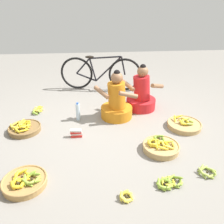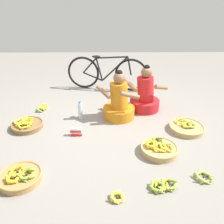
{
  "view_description": "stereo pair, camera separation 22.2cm",
  "coord_description": "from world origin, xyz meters",
  "px_view_note": "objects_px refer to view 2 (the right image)",
  "views": [
    {
      "loc": [
        -0.26,
        -3.16,
        1.88
      ],
      "look_at": [
        0.0,
        -0.2,
        0.35
      ],
      "focal_mm": 37.54,
      "sensor_mm": 36.0,
      "label": 1
    },
    {
      "loc": [
        -0.04,
        -3.17,
        1.88
      ],
      "look_at": [
        0.0,
        -0.2,
        0.35
      ],
      "focal_mm": 37.54,
      "sensor_mm": 36.0,
      "label": 2
    }
  ],
  "objects_px": {
    "packet_carton_stack": "(76,132)",
    "loose_bananas_near_bicycle": "(42,108)",
    "banana_basket_mid_left": "(159,149)",
    "vendor_woman_behind": "(145,96)",
    "bicycle_leaning": "(107,73)",
    "loose_bananas_front_center": "(162,186)",
    "water_bottle": "(80,111)",
    "vendor_woman_front": "(119,103)",
    "loose_bananas_mid_right": "(203,177)",
    "banana_basket_near_vendor": "(27,125)",
    "banana_basket_back_center": "(186,127)",
    "loose_bananas_back_right": "(117,197)",
    "banana_basket_front_left": "(20,177)"
  },
  "relations": [
    {
      "from": "vendor_woman_front",
      "to": "water_bottle",
      "type": "bearing_deg",
      "value": -175.82
    },
    {
      "from": "banana_basket_back_center",
      "to": "banana_basket_mid_left",
      "type": "bearing_deg",
      "value": -133.67
    },
    {
      "from": "vendor_woman_front",
      "to": "banana_basket_near_vendor",
      "type": "xyz_separation_m",
      "value": [
        -1.43,
        -0.33,
        -0.21
      ]
    },
    {
      "from": "loose_bananas_front_center",
      "to": "vendor_woman_front",
      "type": "bearing_deg",
      "value": 104.27
    },
    {
      "from": "banana_basket_back_center",
      "to": "loose_bananas_back_right",
      "type": "bearing_deg",
      "value": -129.69
    },
    {
      "from": "loose_bananas_mid_right",
      "to": "packet_carton_stack",
      "type": "height_order",
      "value": "packet_carton_stack"
    },
    {
      "from": "packet_carton_stack",
      "to": "vendor_woman_behind",
      "type": "bearing_deg",
      "value": 37.36
    },
    {
      "from": "banana_basket_back_center",
      "to": "loose_bananas_mid_right",
      "type": "distance_m",
      "value": 1.05
    },
    {
      "from": "water_bottle",
      "to": "vendor_woman_front",
      "type": "bearing_deg",
      "value": 4.18
    },
    {
      "from": "bicycle_leaning",
      "to": "loose_bananas_front_center",
      "type": "distance_m",
      "value": 2.96
    },
    {
      "from": "banana_basket_mid_left",
      "to": "loose_bananas_mid_right",
      "type": "distance_m",
      "value": 0.64
    },
    {
      "from": "loose_bananas_near_bicycle",
      "to": "banana_basket_mid_left",
      "type": "bearing_deg",
      "value": -34.96
    },
    {
      "from": "packet_carton_stack",
      "to": "vendor_woman_front",
      "type": "bearing_deg",
      "value": 40.92
    },
    {
      "from": "banana_basket_front_left",
      "to": "loose_bananas_back_right",
      "type": "height_order",
      "value": "banana_basket_front_left"
    },
    {
      "from": "bicycle_leaning",
      "to": "loose_bananas_front_center",
      "type": "xyz_separation_m",
      "value": [
        0.62,
        -2.88,
        -0.33
      ]
    },
    {
      "from": "banana_basket_mid_left",
      "to": "banana_basket_back_center",
      "type": "bearing_deg",
      "value": 46.33
    },
    {
      "from": "banana_basket_front_left",
      "to": "vendor_woman_front",
      "type": "bearing_deg",
      "value": 51.98
    },
    {
      "from": "banana_basket_back_center",
      "to": "loose_bananas_back_right",
      "type": "distance_m",
      "value": 1.72
    },
    {
      "from": "banana_basket_front_left",
      "to": "water_bottle",
      "type": "height_order",
      "value": "water_bottle"
    },
    {
      "from": "bicycle_leaning",
      "to": "banana_basket_near_vendor",
      "type": "height_order",
      "value": "bicycle_leaning"
    },
    {
      "from": "banana_basket_back_center",
      "to": "banana_basket_near_vendor",
      "type": "distance_m",
      "value": 2.45
    },
    {
      "from": "bicycle_leaning",
      "to": "loose_bananas_mid_right",
      "type": "height_order",
      "value": "bicycle_leaning"
    },
    {
      "from": "loose_bananas_mid_right",
      "to": "water_bottle",
      "type": "bearing_deg",
      "value": 137.04
    },
    {
      "from": "loose_bananas_near_bicycle",
      "to": "loose_bananas_back_right",
      "type": "xyz_separation_m",
      "value": [
        1.28,
        -2.06,
        -0.0
      ]
    },
    {
      "from": "bicycle_leaning",
      "to": "banana_basket_near_vendor",
      "type": "relative_size",
      "value": 3.51
    },
    {
      "from": "banana_basket_mid_left",
      "to": "packet_carton_stack",
      "type": "xyz_separation_m",
      "value": [
        -1.13,
        0.42,
        0.0
      ]
    },
    {
      "from": "bicycle_leaning",
      "to": "packet_carton_stack",
      "type": "height_order",
      "value": "bicycle_leaning"
    },
    {
      "from": "bicycle_leaning",
      "to": "loose_bananas_mid_right",
      "type": "distance_m",
      "value": 2.98
    },
    {
      "from": "banana_basket_near_vendor",
      "to": "loose_bananas_mid_right",
      "type": "bearing_deg",
      "value": -26.1
    },
    {
      "from": "loose_bananas_mid_right",
      "to": "loose_bananas_near_bicycle",
      "type": "bearing_deg",
      "value": 141.69
    },
    {
      "from": "loose_bananas_front_center",
      "to": "packet_carton_stack",
      "type": "bearing_deg",
      "value": 135.19
    },
    {
      "from": "loose_bananas_back_right",
      "to": "vendor_woman_behind",
      "type": "bearing_deg",
      "value": 74.88
    },
    {
      "from": "water_bottle",
      "to": "packet_carton_stack",
      "type": "xyz_separation_m",
      "value": [
        -0.01,
        -0.51,
        -0.09
      ]
    },
    {
      "from": "banana_basket_front_left",
      "to": "loose_bananas_front_center",
      "type": "xyz_separation_m",
      "value": [
        1.56,
        -0.13,
        -0.03
      ]
    },
    {
      "from": "loose_bananas_front_center",
      "to": "water_bottle",
      "type": "xyz_separation_m",
      "value": [
        -1.04,
        1.56,
        0.12
      ]
    },
    {
      "from": "banana_basket_mid_left",
      "to": "loose_bananas_back_right",
      "type": "relative_size",
      "value": 2.83
    },
    {
      "from": "banana_basket_mid_left",
      "to": "banana_basket_front_left",
      "type": "bearing_deg",
      "value": -163.23
    },
    {
      "from": "loose_bananas_back_right",
      "to": "packet_carton_stack",
      "type": "height_order",
      "value": "packet_carton_stack"
    },
    {
      "from": "packet_carton_stack",
      "to": "loose_bananas_near_bicycle",
      "type": "bearing_deg",
      "value": 129.48
    },
    {
      "from": "loose_bananas_mid_right",
      "to": "water_bottle",
      "type": "relative_size",
      "value": 0.76
    },
    {
      "from": "loose_bananas_near_bicycle",
      "to": "banana_basket_front_left",
      "type": "bearing_deg",
      "value": -83.42
    },
    {
      "from": "loose_bananas_mid_right",
      "to": "banana_basket_near_vendor",
      "type": "bearing_deg",
      "value": 153.9
    },
    {
      "from": "banana_basket_near_vendor",
      "to": "loose_bananas_near_bicycle",
      "type": "height_order",
      "value": "banana_basket_near_vendor"
    },
    {
      "from": "loose_bananas_front_center",
      "to": "water_bottle",
      "type": "distance_m",
      "value": 1.88
    },
    {
      "from": "banana_basket_back_center",
      "to": "banana_basket_near_vendor",
      "type": "relative_size",
      "value": 1.09
    },
    {
      "from": "vendor_woman_front",
      "to": "banana_basket_back_center",
      "type": "bearing_deg",
      "value": -23.02
    },
    {
      "from": "loose_bananas_front_center",
      "to": "packet_carton_stack",
      "type": "distance_m",
      "value": 1.48
    },
    {
      "from": "banana_basket_back_center",
      "to": "banana_basket_near_vendor",
      "type": "height_order",
      "value": "banana_basket_near_vendor"
    },
    {
      "from": "vendor_woman_behind",
      "to": "bicycle_leaning",
      "type": "xyz_separation_m",
      "value": [
        -0.68,
        0.98,
        0.1
      ]
    },
    {
      "from": "bicycle_leaning",
      "to": "loose_bananas_near_bicycle",
      "type": "height_order",
      "value": "bicycle_leaning"
    }
  ]
}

